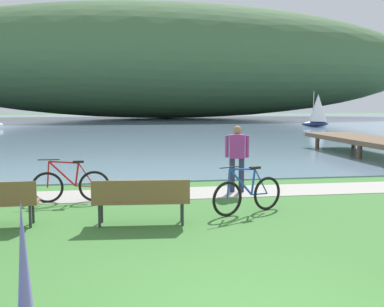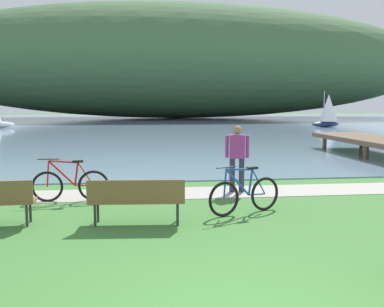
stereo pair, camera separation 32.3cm
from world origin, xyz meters
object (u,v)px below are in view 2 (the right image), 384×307
(person_at_shoreline, at_px, (237,155))
(sailboat_nearest_to_shore, at_px, (328,110))
(bicycle_leaning_near_bench, at_px, (245,195))
(park_bench_near_camera, at_px, (137,198))
(bicycle_beside_path, at_px, (70,185))

(person_at_shoreline, xyz_separation_m, sailboat_nearest_to_shore, (15.71, 29.89, 0.66))
(bicycle_leaning_near_bench, height_order, person_at_shoreline, person_at_shoreline)
(bicycle_leaning_near_bench, distance_m, person_at_shoreline, 2.28)
(person_at_shoreline, relative_size, sailboat_nearest_to_shore, 0.50)
(person_at_shoreline, bearing_deg, park_bench_near_camera, -132.46)
(bicycle_leaning_near_bench, distance_m, sailboat_nearest_to_shore, 35.88)
(person_at_shoreline, bearing_deg, sailboat_nearest_to_shore, 62.27)
(park_bench_near_camera, bearing_deg, bicycle_beside_path, 124.69)
(park_bench_near_camera, xyz_separation_m, sailboat_nearest_to_shore, (18.25, 32.67, 1.12))
(bicycle_leaning_near_bench, relative_size, sailboat_nearest_to_shore, 0.49)
(bicycle_leaning_near_bench, xyz_separation_m, person_at_shoreline, (0.33, 2.18, 0.58))
(park_bench_near_camera, distance_m, sailboat_nearest_to_shore, 37.44)
(park_bench_near_camera, height_order, person_at_shoreline, person_at_shoreline)
(park_bench_near_camera, xyz_separation_m, person_at_shoreline, (2.54, 2.78, 0.46))
(sailboat_nearest_to_shore, bearing_deg, park_bench_near_camera, -119.19)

